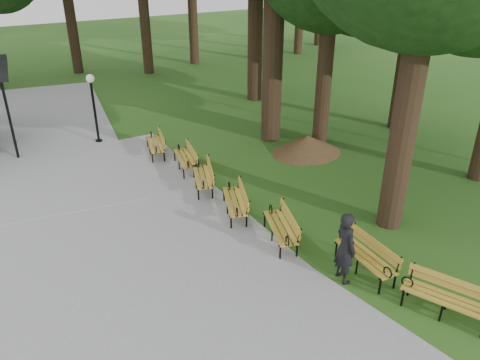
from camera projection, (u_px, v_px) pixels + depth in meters
ground at (313, 264)px, 11.75m from camera, size 100.00×100.00×0.00m
path at (120, 254)px, 12.08m from camera, size 12.00×38.00×0.06m
person at (345, 247)px, 10.80m from camera, size 0.55×0.73×1.81m
lamp_post at (92, 94)px, 18.37m from camera, size 0.32×0.32×2.82m
dirt_mound at (307, 144)px, 18.10m from camera, size 2.37×2.37×0.71m
bench_1 at (446, 299)px, 9.89m from camera, size 1.30×2.00×0.88m
bench_2 at (365, 257)px, 11.27m from camera, size 0.84×1.96×0.88m
bench_3 at (280, 227)px, 12.47m from camera, size 1.28×2.00×0.88m
bench_4 at (235, 201)px, 13.77m from camera, size 1.35×2.00×0.88m
bench_5 at (203, 177)px, 15.30m from camera, size 1.32×2.00×0.88m
bench_6 at (185, 158)px, 16.66m from camera, size 1.09×2.00×0.88m
bench_7 at (155, 144)px, 17.90m from camera, size 1.14×2.00×0.88m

